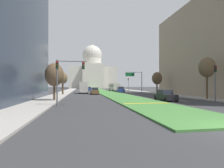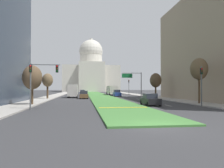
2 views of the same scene
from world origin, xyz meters
The scene contains 22 objects.
ground_plane centered at (0.00, 63.09, 0.00)m, with size 277.60×277.60×0.00m, color #333335.
grass_median centered at (0.00, 56.78, 0.07)m, with size 6.33×113.57×0.14m, color #427A38.
median_curb_nose centered at (0.00, 12.33, 0.16)m, with size 5.70×0.50×0.04m, color gold.
lane_dashes_right centered at (7.05, 49.60, 0.00)m, with size 0.16×67.31×0.01m.
sidewalk_left centered at (-12.94, 50.47, 0.07)m, with size 4.00×113.57×0.15m, color #9E9991.
sidewalk_right centered at (12.94, 50.47, 0.07)m, with size 4.00×113.57×0.15m, color #9E9991.
capitol_building centered at (0.00, 125.39, 11.45)m, with size 33.14×29.00×32.93m.
traffic_light_near_left centered at (-9.59, 12.35, 3.80)m, with size 3.34×0.35×5.20m.
traffic_light_near_right centered at (10.44, 13.63, 3.31)m, with size 0.28×0.35×5.20m.
traffic_light_far_right centered at (10.44, 60.09, 3.31)m, with size 0.28×0.35×5.20m.
overhead_guide_sign centered at (8.69, 44.67, 4.63)m, with size 5.32×0.20×6.50m.
street_tree_left_near centered at (-11.69, 18.94, 3.86)m, with size 2.70×2.70×5.58m.
street_tree_right_near centered at (12.37, 17.80, 5.19)m, with size 2.58×2.58×6.86m.
street_tree_left_mid centered at (-12.21, 35.63, 3.98)m, with size 2.28×2.28×5.48m.
street_tree_right_mid centered at (11.58, 35.50, 4.07)m, with size 2.59×2.59×5.73m.
sedan_lead_stopped centered at (4.57, 16.67, 0.78)m, with size 1.89×4.21×1.66m.
sedan_midblock centered at (-4.54, 36.85, 0.81)m, with size 2.00×4.36×1.74m.
sedan_distant centered at (4.56, 47.73, 0.86)m, with size 1.98×4.38×1.85m.
sedan_far_horizon centered at (-4.92, 63.68, 0.78)m, with size 1.85×4.27×1.66m.
sedan_very_far centered at (7.19, 77.08, 0.79)m, with size 2.23×4.46×1.67m.
box_truck_delivery centered at (-7.19, 42.30, 1.68)m, with size 2.40×6.40×3.20m.
city_bus centered at (4.57, 58.98, 1.77)m, with size 2.62×11.00×2.95m.
Camera 2 is at (-4.59, -13.43, 2.50)m, focal length 35.97 mm.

